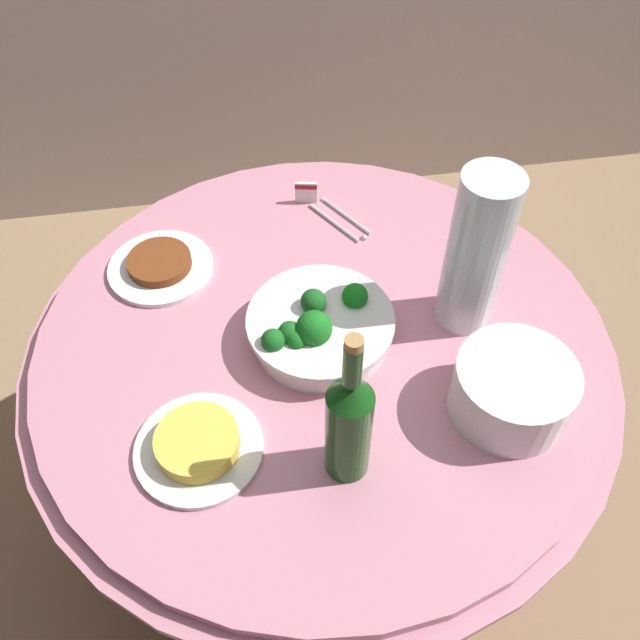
{
  "coord_description": "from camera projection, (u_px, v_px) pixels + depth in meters",
  "views": [
    {
      "loc": [
        -0.13,
        -0.81,
        1.77
      ],
      "look_at": [
        0.0,
        0.0,
        0.79
      ],
      "focal_mm": 38.1,
      "sensor_mm": 36.0,
      "label": 1
    }
  ],
  "objects": [
    {
      "name": "food_plate_fried_egg",
      "position": [
        198.0,
        445.0,
        1.14
      ],
      "size": [
        0.22,
        0.22,
        0.04
      ],
      "color": "white",
      "rests_on": "buffet_table"
    },
    {
      "name": "wine_bottle",
      "position": [
        348.0,
        423.0,
        1.04
      ],
      "size": [
        0.07,
        0.07,
        0.34
      ],
      "color": "#164A16",
      "rests_on": "buffet_table"
    },
    {
      "name": "serving_tongs",
      "position": [
        342.0,
        221.0,
        1.52
      ],
      "size": [
        0.12,
        0.16,
        0.01
      ],
      "color": "silver",
      "rests_on": "buffet_table"
    },
    {
      "name": "broccoli_bowl",
      "position": [
        318.0,
        327.0,
        1.28
      ],
      "size": [
        0.28,
        0.28,
        0.11
      ],
      "color": "white",
      "rests_on": "buffet_table"
    },
    {
      "name": "label_placard_front",
      "position": [
        306.0,
        191.0,
        1.55
      ],
      "size": [
        0.05,
        0.02,
        0.05
      ],
      "color": "white",
      "rests_on": "buffet_table"
    },
    {
      "name": "decorative_fruit_vase",
      "position": [
        475.0,
        257.0,
        1.23
      ],
      "size": [
        0.11,
        0.11,
        0.34
      ],
      "color": "silver",
      "rests_on": "buffet_table"
    },
    {
      "name": "ground_plane",
      "position": [
        320.0,
        502.0,
        1.88
      ],
      "size": [
        6.0,
        6.0,
        0.0
      ],
      "primitive_type": "plane",
      "color": "#9E7F5B"
    },
    {
      "name": "buffet_table",
      "position": [
        320.0,
        433.0,
        1.59
      ],
      "size": [
        1.16,
        1.16,
        0.74
      ],
      "color": "maroon",
      "rests_on": "ground_plane"
    },
    {
      "name": "plate_stack",
      "position": [
        512.0,
        390.0,
        1.17
      ],
      "size": [
        0.21,
        0.21,
        0.11
      ],
      "color": "white",
      "rests_on": "buffet_table"
    },
    {
      "name": "food_plate_stir_fry",
      "position": [
        160.0,
        265.0,
        1.42
      ],
      "size": [
        0.22,
        0.22,
        0.03
      ],
      "color": "white",
      "rests_on": "buffet_table"
    }
  ]
}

